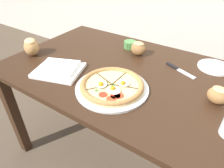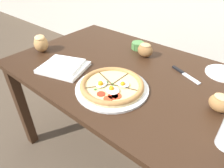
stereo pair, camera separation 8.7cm
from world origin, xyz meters
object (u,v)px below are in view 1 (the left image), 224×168
pizza (112,86)px  bread_piece_far (138,48)px  ramekin_bowl (130,44)px  napkin_folded (59,69)px  bread_piece_near (218,95)px  bread_piece_mid (31,46)px  side_saucer (215,67)px  knife_main (180,70)px  dining_table (132,86)px

pizza → bread_piece_far: 0.40m
ramekin_bowl → napkin_folded: ramekin_bowl is taller
bread_piece_near → bread_piece_mid: size_ratio=0.68×
bread_piece_near → side_saucer: bearing=101.3°
napkin_folded → side_saucer: 0.88m
side_saucer → ramekin_bowl: bearing=-176.5°
napkin_folded → side_saucer: napkin_folded is taller
napkin_folded → side_saucer: bearing=36.2°
ramekin_bowl → knife_main: bearing=-15.9°
bread_piece_far → knife_main: bread_piece_far is taller
napkin_folded → bread_piece_mid: (-0.29, 0.06, 0.04)m
napkin_folded → bread_piece_mid: 0.30m
pizza → bread_piece_near: bearing=21.3°
pizza → side_saucer: pizza is taller
pizza → bread_piece_mid: 0.63m
pizza → napkin_folded: bearing=-175.3°
pizza → bread_piece_mid: size_ratio=2.41×
bread_piece_mid → side_saucer: 1.11m
pizza → bread_piece_near: size_ratio=3.55×
bread_piece_far → side_saucer: bearing=12.3°
pizza → knife_main: 0.42m
ramekin_bowl → bread_piece_near: 0.67m
bread_piece_near → dining_table: bearing=177.4°
bread_piece_near → bread_piece_far: bread_piece_far is taller
dining_table → bread_piece_near: 0.45m
pizza → bread_piece_far: size_ratio=3.54×
knife_main → ramekin_bowl: bearing=-173.6°
pizza → side_saucer: size_ratio=1.92×
bread_piece_far → side_saucer: bread_piece_far is taller
pizza → bread_piece_near: 0.47m
napkin_folded → side_saucer: (0.71, 0.52, -0.01)m
ramekin_bowl → bread_piece_near: size_ratio=0.87×
pizza → side_saucer: bearing=52.6°
napkin_folded → pizza: bearing=4.7°
side_saucer → dining_table: bearing=-140.1°
dining_table → knife_main: size_ratio=7.88×
bread_piece_far → side_saucer: 0.45m
side_saucer → knife_main: bearing=-137.7°
napkin_folded → knife_main: napkin_folded is taller
pizza → knife_main: size_ratio=1.89×
side_saucer → napkin_folded: bearing=-143.8°
napkin_folded → bread_piece_near: bread_piece_near is taller
bread_piece_far → dining_table: bearing=-68.9°
napkin_folded → bread_piece_mid: size_ratio=2.00×
dining_table → pizza: size_ratio=4.16×
ramekin_bowl → knife_main: 0.40m
bread_piece_near → napkin_folded: bearing=-165.6°
pizza → bread_piece_near: (0.44, 0.17, 0.02)m
ramekin_bowl → side_saucer: bearing=3.5°
bread_piece_mid → bread_piece_near: bearing=7.5°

